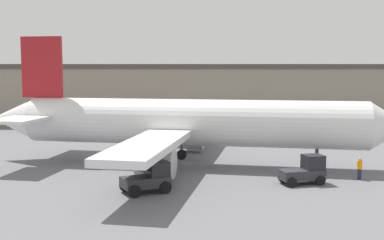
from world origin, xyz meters
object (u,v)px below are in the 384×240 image
object	(u,v)px
airplane	(182,123)
belt_loader_truck	(148,177)
ground_crew_worker	(360,168)
baggage_tug	(305,171)

from	to	relation	value
airplane	belt_loader_truck	world-z (taller)	airplane
ground_crew_worker	belt_loader_truck	bearing A→B (deg)	-80.33
belt_loader_truck	ground_crew_worker	bearing A→B (deg)	-14.07
baggage_tug	belt_loader_truck	distance (m)	11.36
belt_loader_truck	baggage_tug	bearing A→B (deg)	-15.30
baggage_tug	belt_loader_truck	bearing A→B (deg)	177.93
ground_crew_worker	baggage_tug	world-z (taller)	baggage_tug
airplane	ground_crew_worker	xyz separation A→B (m)	(13.34, -5.59, -2.73)
airplane	baggage_tug	bearing A→B (deg)	-26.14
airplane	belt_loader_truck	size ratio (longest dim) A/B	10.21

